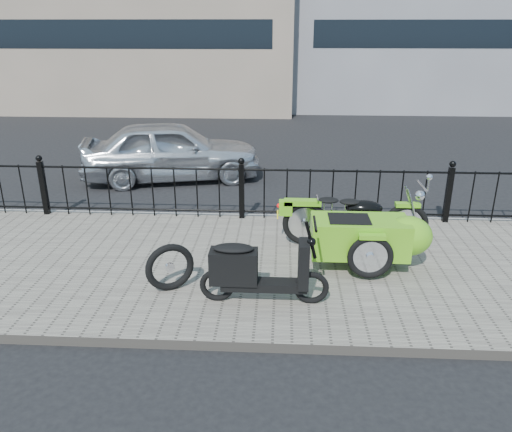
# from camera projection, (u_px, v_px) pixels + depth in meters

# --- Properties ---
(ground) EXTENTS (120.00, 120.00, 0.00)m
(ground) POSITION_uv_depth(u_px,v_px,m) (235.00, 255.00, 7.59)
(ground) COLOR black
(ground) RESTS_ON ground
(sidewalk) EXTENTS (30.00, 3.80, 0.12)m
(sidewalk) POSITION_uv_depth(u_px,v_px,m) (232.00, 266.00, 7.10)
(sidewalk) COLOR #6A6359
(sidewalk) RESTS_ON ground
(curb) EXTENTS (30.00, 0.10, 0.12)m
(curb) POSITION_uv_depth(u_px,v_px,m) (243.00, 218.00, 8.91)
(curb) COLOR gray
(curb) RESTS_ON ground
(iron_fence) EXTENTS (14.11, 0.11, 1.08)m
(iron_fence) POSITION_uv_depth(u_px,v_px,m) (242.00, 192.00, 8.59)
(iron_fence) COLOR black
(iron_fence) RESTS_ON sidewalk
(motorcycle_sidecar) EXTENTS (2.28, 1.48, 0.98)m
(motorcycle_sidecar) POSITION_uv_depth(u_px,v_px,m) (371.00, 232.00, 6.90)
(motorcycle_sidecar) COLOR black
(motorcycle_sidecar) RESTS_ON sidewalk
(scooter) EXTENTS (1.56, 0.46, 1.06)m
(scooter) POSITION_uv_depth(u_px,v_px,m) (255.00, 271.00, 5.94)
(scooter) COLOR black
(scooter) RESTS_ON sidewalk
(spare_tire) EXTENTS (0.59, 0.38, 0.63)m
(spare_tire) POSITION_uv_depth(u_px,v_px,m) (170.00, 267.00, 6.25)
(spare_tire) COLOR black
(spare_tire) RESTS_ON sidewalk
(sedan_car) EXTENTS (4.16, 2.40, 1.33)m
(sedan_car) POSITION_uv_depth(u_px,v_px,m) (172.00, 151.00, 11.14)
(sedan_car) COLOR silver
(sedan_car) RESTS_ON ground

